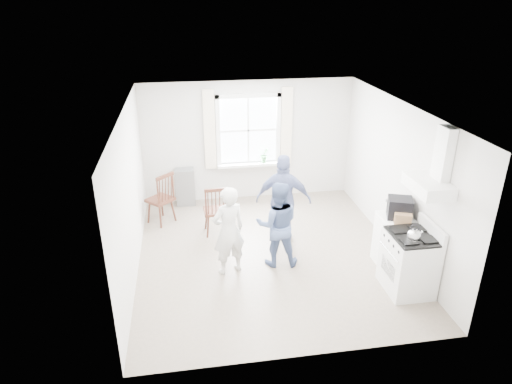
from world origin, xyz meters
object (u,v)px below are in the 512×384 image
object	(u,v)px
stereo_stack	(400,208)
person_right	(283,200)
person_left	(229,231)
windsor_chair_b	(216,206)
gas_stove	(409,262)
person_mid	(277,224)
low_cabinet	(393,241)
windsor_chair_a	(163,193)

from	to	relation	value
stereo_stack	person_right	size ratio (longest dim) A/B	0.28
stereo_stack	person_right	distance (m)	2.00
person_left	windsor_chair_b	bearing A→B (deg)	-104.41
gas_stove	stereo_stack	bearing A→B (deg)	82.42
person_mid	low_cabinet	bearing A→B (deg)	177.06
windsor_chair_b	person_left	world-z (taller)	person_left
low_cabinet	stereo_stack	xyz separation A→B (m)	(0.02, -0.02, 0.62)
low_cabinet	person_mid	size ratio (longest dim) A/B	0.61
stereo_stack	person_left	world-z (taller)	person_left
stereo_stack	person_mid	world-z (taller)	person_mid
windsor_chair_b	person_right	distance (m)	1.29
low_cabinet	person_right	distance (m)	1.99
person_mid	stereo_stack	bearing A→B (deg)	176.53
low_cabinet	windsor_chair_a	world-z (taller)	windsor_chair_a
stereo_stack	person_left	xyz separation A→B (m)	(-2.74, 0.23, -0.31)
person_left	person_right	distance (m)	1.37
person_mid	person_right	xyz separation A→B (m)	(0.26, 0.71, 0.10)
windsor_chair_a	person_left	distance (m)	2.19
person_left	person_right	xyz separation A→B (m)	(1.07, 0.84, 0.08)
stereo_stack	windsor_chair_b	distance (m)	3.26
low_cabinet	person_left	world-z (taller)	person_left
windsor_chair_a	person_right	distance (m)	2.41
windsor_chair_b	person_mid	world-z (taller)	person_mid
person_left	person_mid	distance (m)	0.83
low_cabinet	person_mid	xyz separation A→B (m)	(-1.90, 0.34, 0.29)
gas_stove	person_right	world-z (taller)	person_right
windsor_chair_a	person_right	xyz separation A→B (m)	(2.15, -1.07, 0.19)
low_cabinet	windsor_chair_b	bearing A→B (deg)	152.38
windsor_chair_b	person_right	bearing A→B (deg)	-20.11
person_left	person_mid	size ratio (longest dim) A/B	1.02
windsor_chair_a	person_left	xyz separation A→B (m)	(1.08, -1.91, 0.10)
windsor_chair_a	person_mid	size ratio (longest dim) A/B	0.72
windsor_chair_a	person_mid	xyz separation A→B (m)	(1.89, -1.78, 0.09)
person_mid	person_left	bearing A→B (deg)	16.28
gas_stove	windsor_chair_b	world-z (taller)	gas_stove
low_cabinet	person_mid	distance (m)	1.96
windsor_chair_a	person_left	size ratio (longest dim) A/B	0.71
windsor_chair_b	stereo_stack	bearing A→B (deg)	-27.80
windsor_chair_a	gas_stove	bearing A→B (deg)	-37.07
windsor_chair_b	person_left	xyz separation A→B (m)	(0.11, -1.27, 0.15)
windsor_chair_b	person_left	distance (m)	1.29
gas_stove	person_right	xyz separation A→B (m)	(-1.58, 1.75, 0.36)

